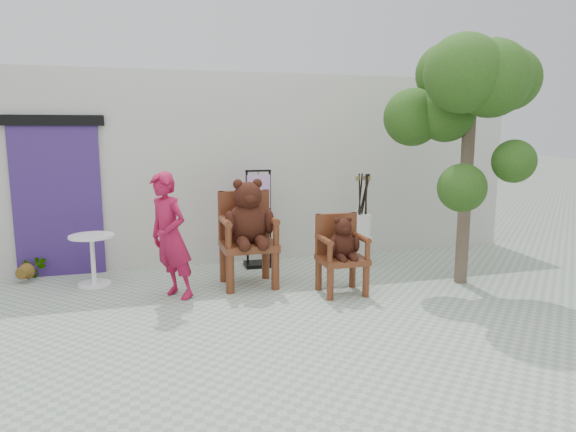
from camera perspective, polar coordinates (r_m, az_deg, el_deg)
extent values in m
plane|color=#9AA493|center=(6.08, 2.52, -10.83)|extent=(60.00, 60.00, 0.00)
cube|color=beige|center=(8.72, -3.91, 5.47)|extent=(9.00, 1.00, 3.00)
cube|color=#392163|center=(8.13, -24.20, 1.52)|extent=(1.20, 0.08, 2.20)
cube|color=black|center=(8.03, -24.81, 9.63)|extent=(1.40, 0.06, 0.15)
cylinder|color=#4D2210|center=(6.77, -6.45, -6.45)|extent=(0.11, 0.11, 0.51)
cylinder|color=#4D2210|center=(7.30, -7.18, -5.29)|extent=(0.11, 0.11, 0.51)
cylinder|color=#4D2210|center=(6.90, -1.41, -6.10)|extent=(0.11, 0.11, 0.51)
cylinder|color=#4D2210|center=(7.41, -2.49, -4.99)|extent=(0.11, 0.11, 0.51)
cube|color=#4D2210|center=(7.01, -4.41, -3.28)|extent=(0.73, 0.67, 0.10)
cube|color=#4D2210|center=(7.22, -4.91, 0.19)|extent=(0.70, 0.10, 0.67)
cylinder|color=#4D2210|center=(7.16, -7.41, 0.07)|extent=(0.10, 0.10, 0.67)
cylinder|color=#4D2210|center=(6.65, -6.64, -2.25)|extent=(0.09, 0.09, 0.31)
cylinder|color=#4D2210|center=(6.89, -7.04, -0.56)|extent=(0.10, 0.64, 0.10)
cylinder|color=#4D2210|center=(7.28, -2.46, 0.30)|extent=(0.10, 0.10, 0.67)
cylinder|color=#4D2210|center=(6.78, -1.33, -1.96)|extent=(0.09, 0.09, 0.31)
cylinder|color=#4D2210|center=(7.01, -1.91, -0.31)|extent=(0.10, 0.64, 0.10)
ellipsoid|color=black|center=(6.98, -4.49, -0.91)|extent=(0.57, 0.48, 0.60)
sphere|color=black|center=(6.89, -4.48, 2.25)|extent=(0.38, 0.38, 0.38)
ellipsoid|color=black|center=(6.75, -4.22, 1.86)|extent=(0.17, 0.14, 0.14)
sphere|color=black|center=(6.86, -5.60, 3.55)|extent=(0.13, 0.13, 0.13)
sphere|color=black|center=(6.91, -3.44, 3.63)|extent=(0.13, 0.13, 0.13)
ellipsoid|color=black|center=(6.81, -6.51, -0.85)|extent=(0.13, 0.19, 0.34)
ellipsoid|color=black|center=(6.75, -5.05, -2.96)|extent=(0.17, 0.33, 0.17)
sphere|color=black|center=(6.63, -4.83, -3.36)|extent=(0.16, 0.16, 0.16)
ellipsoid|color=black|center=(6.92, -2.10, -0.64)|extent=(0.13, 0.19, 0.34)
ellipsoid|color=black|center=(6.80, -3.02, -2.85)|extent=(0.17, 0.33, 0.17)
sphere|color=black|center=(6.68, -2.76, -3.24)|extent=(0.16, 0.16, 0.16)
cylinder|color=#4D2210|center=(6.51, 4.71, -7.57)|extent=(0.09, 0.09, 0.41)
cylinder|color=#4D2210|center=(6.90, 3.41, -6.55)|extent=(0.09, 0.09, 0.41)
cylinder|color=#4D2210|center=(6.69, 8.67, -7.17)|extent=(0.09, 0.09, 0.41)
cylinder|color=#4D2210|center=(7.07, 7.18, -6.20)|extent=(0.09, 0.09, 0.41)
cube|color=#4D2210|center=(6.72, 6.03, -4.86)|extent=(0.59, 0.54, 0.08)
cube|color=#4D2210|center=(6.86, 5.36, -1.91)|extent=(0.56, 0.08, 0.54)
cylinder|color=#4D2210|center=(6.78, 3.36, -2.04)|extent=(0.08, 0.08, 0.54)
cylinder|color=#4D2210|center=(6.39, 4.68, -4.10)|extent=(0.07, 0.07, 0.24)
cylinder|color=#4D2210|center=(6.57, 4.02, -2.63)|extent=(0.08, 0.51, 0.08)
cylinder|color=#4D2210|center=(6.96, 7.31, -1.79)|extent=(0.08, 0.08, 0.54)
cylinder|color=#4D2210|center=(6.59, 8.83, -3.78)|extent=(0.07, 0.07, 0.24)
cylinder|color=#4D2210|center=(6.76, 8.08, -2.36)|extent=(0.08, 0.51, 0.08)
ellipsoid|color=black|center=(6.69, 6.03, -3.29)|extent=(0.35, 0.30, 0.36)
sphere|color=black|center=(6.62, 6.12, -1.29)|extent=(0.23, 0.23, 0.23)
ellipsoid|color=black|center=(6.54, 6.43, -1.59)|extent=(0.10, 0.08, 0.08)
sphere|color=black|center=(6.58, 5.47, -0.48)|extent=(0.08, 0.08, 0.08)
sphere|color=black|center=(6.64, 6.77, -0.41)|extent=(0.08, 0.08, 0.08)
ellipsoid|color=black|center=(6.55, 4.94, -3.30)|extent=(0.08, 0.12, 0.21)
ellipsoid|color=black|center=(6.55, 5.91, -4.64)|extent=(0.10, 0.20, 0.10)
sphere|color=black|center=(6.48, 6.18, -4.90)|extent=(0.10, 0.10, 0.10)
ellipsoid|color=black|center=(6.68, 7.59, -3.11)|extent=(0.08, 0.12, 0.21)
ellipsoid|color=black|center=(6.60, 7.13, -4.54)|extent=(0.10, 0.20, 0.10)
sphere|color=black|center=(6.53, 7.41, -4.80)|extent=(0.10, 0.10, 0.10)
imported|color=maroon|center=(6.53, -12.90, -2.26)|extent=(0.67, 0.70, 1.61)
cylinder|color=white|center=(7.47, -21.00, -2.10)|extent=(0.60, 0.60, 0.03)
cylinder|color=white|center=(7.54, -20.84, -4.64)|extent=(0.06, 0.06, 0.68)
cylinder|color=white|center=(7.63, -20.69, -7.08)|extent=(0.44, 0.44, 0.03)
cube|color=black|center=(7.93, -4.56, -0.40)|extent=(0.03, 0.03, 1.50)
cube|color=black|center=(8.00, -2.02, -0.29)|extent=(0.03, 0.03, 1.50)
cube|color=black|center=(7.87, -3.33, 5.04)|extent=(0.40, 0.04, 0.03)
cube|color=black|center=(8.12, -3.23, -5.36)|extent=(0.46, 0.36, 0.06)
cube|color=#C597DC|center=(7.89, -3.30, 2.72)|extent=(0.36, 0.05, 0.52)
cylinder|color=black|center=(7.87, -3.33, 4.82)|extent=(0.01, 0.01, 0.08)
cylinder|color=white|center=(8.14, 8.22, -2.44)|extent=(0.32, 0.32, 0.03)
cylinder|color=white|center=(8.30, 8.48, -3.78)|extent=(0.03, 0.03, 0.44)
cylinder|color=white|center=(8.23, 7.40, -3.86)|extent=(0.03, 0.03, 0.44)
cylinder|color=white|center=(8.08, 7.87, -4.12)|extent=(0.03, 0.03, 0.44)
cylinder|color=white|center=(8.15, 8.97, -4.04)|extent=(0.03, 0.03, 0.44)
cylinder|color=black|center=(8.06, 8.01, 1.88)|extent=(0.10, 0.08, 0.80)
cylinder|color=brown|center=(8.04, 7.84, 4.17)|extent=(0.04, 0.04, 0.08)
cylinder|color=black|center=(8.03, 8.67, 1.84)|extent=(0.08, 0.11, 0.80)
cylinder|color=brown|center=(7.98, 9.00, 4.10)|extent=(0.04, 0.04, 0.08)
cylinder|color=black|center=(8.02, 7.97, 1.85)|extent=(0.05, 0.17, 0.79)
cylinder|color=brown|center=(7.98, 7.64, 4.13)|extent=(0.04, 0.05, 0.08)
cylinder|color=black|center=(8.04, 8.67, 1.85)|extent=(0.05, 0.14, 0.80)
cylinder|color=brown|center=(8.02, 9.04, 4.12)|extent=(0.04, 0.05, 0.08)
cylinder|color=black|center=(8.08, 8.36, 1.90)|extent=(0.15, 0.10, 0.79)
cylinder|color=brown|center=(8.10, 8.45, 4.19)|extent=(0.05, 0.04, 0.08)
cylinder|color=black|center=(8.08, 8.51, 1.89)|extent=(0.11, 0.15, 0.79)
cylinder|color=brown|center=(8.09, 8.79, 4.17)|extent=(0.04, 0.05, 0.08)
cylinder|color=#48372B|center=(7.41, 19.20, 4.36)|extent=(0.17, 0.17, 3.03)
sphere|color=#16350E|center=(6.98, 21.63, 14.03)|extent=(0.96, 0.96, 0.96)
sphere|color=#16350E|center=(6.80, 18.96, 14.78)|extent=(0.96, 0.96, 0.96)
sphere|color=#16350E|center=(7.82, 17.22, 14.87)|extent=(0.87, 0.87, 0.87)
sphere|color=#16350E|center=(7.63, 23.32, 13.79)|extent=(0.83, 0.83, 0.83)
sphere|color=#16350E|center=(7.38, 17.15, 10.88)|extent=(0.78, 0.78, 0.78)
sphere|color=#16350E|center=(7.40, 13.66, 10.62)|extent=(0.79, 0.79, 0.79)
sphere|color=#16350E|center=(7.97, 19.81, 15.30)|extent=(0.83, 0.83, 0.83)
sphere|color=#16350E|center=(6.73, 18.77, 2.99)|extent=(0.61, 0.61, 0.61)
sphere|color=#16350E|center=(7.01, 23.81, 5.59)|extent=(0.54, 0.54, 0.54)
imported|color=#16350E|center=(8.14, -26.78, -5.17)|extent=(0.43, 0.41, 0.39)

